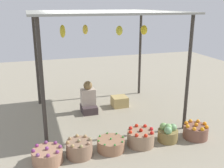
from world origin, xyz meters
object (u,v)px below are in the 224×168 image
at_px(basket_purple_onions, 47,156).
at_px(vendor_person, 88,100).
at_px(basket_green_chilies, 111,145).
at_px(basket_red_tomatoes, 141,138).
at_px(basket_oranges, 196,131).
at_px(wooden_crate_near_vendor, 120,101).
at_px(basket_cabbages, 168,133).
at_px(basket_potatoes, 79,149).

bearing_deg(basket_purple_onions, vendor_person, 59.17).
xyz_separation_m(basket_green_chilies, basket_red_tomatoes, (0.59, 0.01, 0.04)).
distance_m(basket_oranges, wooden_crate_near_vendor, 2.22).
xyz_separation_m(basket_cabbages, wooden_crate_near_vendor, (-0.30, 1.98, -0.02)).
height_order(basket_purple_onions, basket_cabbages, basket_cabbages).
distance_m(basket_purple_onions, wooden_crate_near_vendor, 2.83).
relative_size(vendor_person, basket_oranges, 1.62).
bearing_deg(wooden_crate_near_vendor, basket_potatoes, -125.69).
bearing_deg(basket_oranges, basket_purple_onions, 179.77).
relative_size(basket_potatoes, basket_cabbages, 1.18).
distance_m(basket_potatoes, basket_red_tomatoes, 1.17).
bearing_deg(basket_oranges, basket_red_tomatoes, 176.66).
height_order(vendor_person, basket_oranges, vendor_person).
bearing_deg(basket_green_chilies, vendor_person, 89.71).
height_order(basket_oranges, wooden_crate_near_vendor, basket_oranges).
height_order(basket_red_tomatoes, basket_cabbages, basket_cabbages).
bearing_deg(basket_oranges, basket_potatoes, 178.99).
height_order(vendor_person, basket_green_chilies, vendor_person).
height_order(vendor_person, basket_cabbages, vendor_person).
xyz_separation_m(basket_purple_onions, basket_cabbages, (2.27, 0.04, 0.03)).
xyz_separation_m(basket_potatoes, basket_cabbages, (1.73, 0.01, 0.01)).
relative_size(basket_potatoes, basket_green_chilies, 0.92).
xyz_separation_m(vendor_person, basket_cabbages, (1.14, -1.86, -0.14)).
height_order(basket_green_chilies, basket_oranges, basket_oranges).
xyz_separation_m(basket_red_tomatoes, basket_cabbages, (0.56, -0.01, 0.01)).
bearing_deg(basket_potatoes, basket_red_tomatoes, 1.28).
bearing_deg(basket_purple_onions, basket_oranges, -0.23).
height_order(basket_red_tomatoes, basket_oranges, basket_red_tomatoes).
bearing_deg(basket_cabbages, basket_purple_onions, -178.94).
distance_m(basket_cabbages, wooden_crate_near_vendor, 2.00).
bearing_deg(basket_purple_onions, basket_potatoes, 3.07).
distance_m(vendor_person, basket_purple_onions, 2.22).
height_order(basket_green_chilies, basket_red_tomatoes, basket_red_tomatoes).
height_order(basket_potatoes, basket_green_chilies, basket_potatoes).
bearing_deg(wooden_crate_near_vendor, basket_oranges, -66.56).
distance_m(basket_green_chilies, basket_cabbages, 1.15).
xyz_separation_m(vendor_person, basket_oranges, (1.73, -1.91, -0.16)).
distance_m(vendor_person, basket_green_chilies, 1.86).
xyz_separation_m(basket_red_tomatoes, basket_oranges, (1.15, -0.07, -0.01)).
bearing_deg(basket_green_chilies, basket_purple_onions, -177.69).
bearing_deg(vendor_person, basket_purple_onions, -120.83).
height_order(vendor_person, basket_potatoes, vendor_person).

